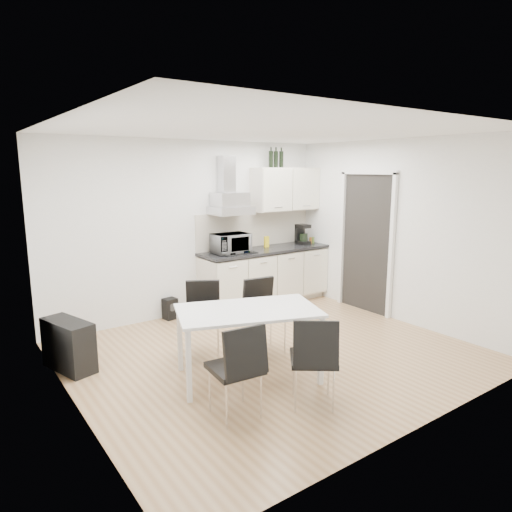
{
  "coord_description": "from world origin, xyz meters",
  "views": [
    {
      "loc": [
        -3.16,
        -4.08,
        2.18
      ],
      "look_at": [
        0.12,
        0.51,
        1.1
      ],
      "focal_mm": 32.0,
      "sensor_mm": 36.0,
      "label": 1
    }
  ],
  "objects_px": {
    "chair_near_left": "(235,369)",
    "chair_near_right": "(313,360)",
    "chair_far_right": "(266,316)",
    "chair_far_left": "(203,320)",
    "guitar_amp": "(69,345)",
    "floor_speaker": "(170,309)",
    "dining_table": "(248,316)",
    "kitchenette": "(266,254)"
  },
  "relations": [
    {
      "from": "chair_near_left",
      "to": "chair_near_right",
      "type": "distance_m",
      "value": 0.75
    },
    {
      "from": "chair_far_right",
      "to": "chair_far_left",
      "type": "bearing_deg",
      "value": -16.96
    },
    {
      "from": "chair_near_right",
      "to": "chair_far_left",
      "type": "bearing_deg",
      "value": 137.61
    },
    {
      "from": "guitar_amp",
      "to": "floor_speaker",
      "type": "distance_m",
      "value": 1.9
    },
    {
      "from": "chair_far_left",
      "to": "chair_near_right",
      "type": "bearing_deg",
      "value": 130.33
    },
    {
      "from": "chair_far_left",
      "to": "floor_speaker",
      "type": "xyz_separation_m",
      "value": [
        0.26,
        1.48,
        -0.29
      ]
    },
    {
      "from": "dining_table",
      "to": "guitar_amp",
      "type": "relative_size",
      "value": 2.27
    },
    {
      "from": "chair_near_right",
      "to": "guitar_amp",
      "type": "xyz_separation_m",
      "value": [
        -1.67,
        2.12,
        -0.16
      ]
    },
    {
      "from": "chair_near_right",
      "to": "floor_speaker",
      "type": "height_order",
      "value": "chair_near_right"
    },
    {
      "from": "dining_table",
      "to": "chair_near_right",
      "type": "distance_m",
      "value": 0.87
    },
    {
      "from": "kitchenette",
      "to": "floor_speaker",
      "type": "bearing_deg",
      "value": 174.21
    },
    {
      "from": "kitchenette",
      "to": "dining_table",
      "type": "distance_m",
      "value": 2.74
    },
    {
      "from": "chair_far_left",
      "to": "guitar_amp",
      "type": "bearing_deg",
      "value": 8.4
    },
    {
      "from": "chair_far_left",
      "to": "dining_table",
      "type": "bearing_deg",
      "value": 128.77
    },
    {
      "from": "kitchenette",
      "to": "guitar_amp",
      "type": "relative_size",
      "value": 3.49
    },
    {
      "from": "chair_far_right",
      "to": "chair_near_left",
      "type": "bearing_deg",
      "value": 50.13
    },
    {
      "from": "kitchenette",
      "to": "chair_near_right",
      "type": "relative_size",
      "value": 2.86
    },
    {
      "from": "chair_far_right",
      "to": "floor_speaker",
      "type": "bearing_deg",
      "value": -69.41
    },
    {
      "from": "chair_near_left",
      "to": "guitar_amp",
      "type": "xyz_separation_m",
      "value": [
        -0.97,
        1.87,
        -0.16
      ]
    },
    {
      "from": "guitar_amp",
      "to": "dining_table",
      "type": "bearing_deg",
      "value": -57.64
    },
    {
      "from": "chair_far_right",
      "to": "guitar_amp",
      "type": "relative_size",
      "value": 1.22
    },
    {
      "from": "chair_far_left",
      "to": "chair_near_right",
      "type": "height_order",
      "value": "same"
    },
    {
      "from": "kitchenette",
      "to": "chair_far_left",
      "type": "distance_m",
      "value": 2.34
    },
    {
      "from": "chair_far_left",
      "to": "chair_near_right",
      "type": "relative_size",
      "value": 1.0
    },
    {
      "from": "chair_near_right",
      "to": "guitar_amp",
      "type": "relative_size",
      "value": 1.22
    },
    {
      "from": "kitchenette",
      "to": "guitar_amp",
      "type": "xyz_separation_m",
      "value": [
        -3.27,
        -0.77,
        -0.55
      ]
    },
    {
      "from": "floor_speaker",
      "to": "kitchenette",
      "type": "bearing_deg",
      "value": -14.25
    },
    {
      "from": "chair_far_right",
      "to": "chair_near_right",
      "type": "xyz_separation_m",
      "value": [
        -0.4,
        -1.27,
        0.0
      ]
    },
    {
      "from": "kitchenette",
      "to": "chair_near_right",
      "type": "height_order",
      "value": "kitchenette"
    },
    {
      "from": "chair_far_right",
      "to": "chair_near_left",
      "type": "relative_size",
      "value": 1.0
    },
    {
      "from": "kitchenette",
      "to": "chair_near_right",
      "type": "bearing_deg",
      "value": -118.99
    },
    {
      "from": "kitchenette",
      "to": "chair_far_right",
      "type": "distance_m",
      "value": 2.07
    },
    {
      "from": "chair_near_left",
      "to": "guitar_amp",
      "type": "relative_size",
      "value": 1.22
    },
    {
      "from": "dining_table",
      "to": "guitar_amp",
      "type": "bearing_deg",
      "value": 158.61
    },
    {
      "from": "chair_far_right",
      "to": "chair_near_right",
      "type": "distance_m",
      "value": 1.33
    },
    {
      "from": "kitchenette",
      "to": "chair_near_right",
      "type": "distance_m",
      "value": 3.33
    },
    {
      "from": "chair_near_left",
      "to": "floor_speaker",
      "type": "relative_size",
      "value": 2.84
    },
    {
      "from": "chair_near_right",
      "to": "chair_far_right",
      "type": "bearing_deg",
      "value": 109.92
    },
    {
      "from": "chair_near_right",
      "to": "floor_speaker",
      "type": "distance_m",
      "value": 3.08
    },
    {
      "from": "chair_near_right",
      "to": "floor_speaker",
      "type": "xyz_separation_m",
      "value": [
        -0.03,
        3.06,
        -0.29
      ]
    },
    {
      "from": "chair_far_right",
      "to": "chair_near_left",
      "type": "distance_m",
      "value": 1.49
    },
    {
      "from": "kitchenette",
      "to": "guitar_amp",
      "type": "height_order",
      "value": "kitchenette"
    }
  ]
}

